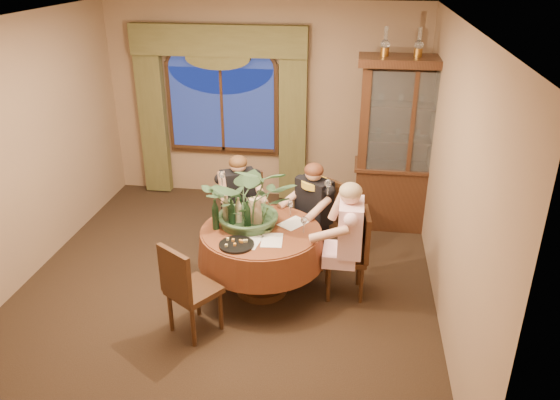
# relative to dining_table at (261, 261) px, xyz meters

# --- Properties ---
(floor) EXTENTS (5.00, 5.00, 0.00)m
(floor) POSITION_rel_dining_table_xyz_m (-0.40, 0.08, -0.38)
(floor) COLOR black
(floor) RESTS_ON ground
(wall_back) EXTENTS (4.50, 0.00, 4.50)m
(wall_back) POSITION_rel_dining_table_xyz_m (-0.40, 2.58, 1.02)
(wall_back) COLOR #8F7256
(wall_back) RESTS_ON ground
(wall_right) EXTENTS (0.00, 5.00, 5.00)m
(wall_right) POSITION_rel_dining_table_xyz_m (1.85, 0.08, 1.02)
(wall_right) COLOR #8F7256
(wall_right) RESTS_ON ground
(ceiling) EXTENTS (5.00, 5.00, 0.00)m
(ceiling) POSITION_rel_dining_table_xyz_m (-0.40, 0.08, 2.42)
(ceiling) COLOR white
(ceiling) RESTS_ON wall_back
(window) EXTENTS (1.62, 0.10, 1.32)m
(window) POSITION_rel_dining_table_xyz_m (-1.00, 2.51, 0.92)
(window) COLOR navy
(window) RESTS_ON wall_back
(arched_transom) EXTENTS (1.60, 0.06, 0.44)m
(arched_transom) POSITION_rel_dining_table_xyz_m (-1.00, 2.51, 1.71)
(arched_transom) COLOR navy
(arched_transom) RESTS_ON wall_back
(drapery_left) EXTENTS (0.38, 0.14, 2.32)m
(drapery_left) POSITION_rel_dining_table_xyz_m (-2.03, 2.46, 0.80)
(drapery_left) COLOR #4D4A25
(drapery_left) RESTS_ON floor
(drapery_right) EXTENTS (0.38, 0.14, 2.32)m
(drapery_right) POSITION_rel_dining_table_xyz_m (0.03, 2.46, 0.80)
(drapery_right) COLOR #4D4A25
(drapery_right) RESTS_ON floor
(swag_valance) EXTENTS (2.45, 0.16, 0.42)m
(swag_valance) POSITION_rel_dining_table_xyz_m (-1.00, 2.43, 1.90)
(swag_valance) COLOR #4D4A25
(swag_valance) RESTS_ON wall_back
(dining_table) EXTENTS (1.51, 1.51, 0.75)m
(dining_table) POSITION_rel_dining_table_xyz_m (0.00, 0.00, 0.00)
(dining_table) COLOR maroon
(dining_table) RESTS_ON floor
(china_cabinet) EXTENTS (1.38, 0.55, 2.24)m
(china_cabinet) POSITION_rel_dining_table_xyz_m (1.59, 1.80, 0.74)
(china_cabinet) COLOR #321B10
(china_cabinet) RESTS_ON floor
(oil_lamp_left) EXTENTS (0.11, 0.11, 0.34)m
(oil_lamp_left) POSITION_rel_dining_table_xyz_m (1.20, 1.80, 2.03)
(oil_lamp_left) COLOR #A5722D
(oil_lamp_left) RESTS_ON china_cabinet
(oil_lamp_center) EXTENTS (0.11, 0.11, 0.34)m
(oil_lamp_center) POSITION_rel_dining_table_xyz_m (1.59, 1.80, 2.03)
(oil_lamp_center) COLOR #A5722D
(oil_lamp_center) RESTS_ON china_cabinet
(oil_lamp_right) EXTENTS (0.11, 0.11, 0.34)m
(oil_lamp_right) POSITION_rel_dining_table_xyz_m (1.97, 1.80, 2.03)
(oil_lamp_right) COLOR #A5722D
(oil_lamp_right) RESTS_ON china_cabinet
(chair_right) EXTENTS (0.46, 0.46, 0.96)m
(chair_right) POSITION_rel_dining_table_xyz_m (0.88, 0.08, 0.10)
(chair_right) COLOR black
(chair_right) RESTS_ON floor
(chair_back_right) EXTENTS (0.59, 0.59, 0.96)m
(chair_back_right) POSITION_rel_dining_table_xyz_m (0.59, 0.73, 0.10)
(chair_back_right) COLOR black
(chair_back_right) RESTS_ON floor
(chair_back) EXTENTS (0.54, 0.54, 0.96)m
(chair_back) POSITION_rel_dining_table_xyz_m (-0.30, 0.81, 0.10)
(chair_back) COLOR black
(chair_back) RESTS_ON floor
(chair_front_left) EXTENTS (0.58, 0.58, 0.96)m
(chair_front_left) POSITION_rel_dining_table_xyz_m (-0.52, -0.76, 0.10)
(chair_front_left) COLOR black
(chair_front_left) RESTS_ON floor
(person_pink) EXTENTS (0.44, 0.48, 1.33)m
(person_pink) POSITION_rel_dining_table_xyz_m (0.92, -0.00, 0.29)
(person_pink) COLOR beige
(person_pink) RESTS_ON floor
(person_back) EXTENTS (0.59, 0.57, 1.26)m
(person_back) POSITION_rel_dining_table_xyz_m (-0.41, 0.82, 0.25)
(person_back) COLOR black
(person_back) RESTS_ON floor
(person_scarf) EXTENTS (0.61, 0.60, 1.26)m
(person_scarf) POSITION_rel_dining_table_xyz_m (0.49, 0.68, 0.26)
(person_scarf) COLOR black
(person_scarf) RESTS_ON floor
(stoneware_vase) EXTENTS (0.16, 0.16, 0.30)m
(stoneware_vase) POSITION_rel_dining_table_xyz_m (-0.08, 0.10, 0.53)
(stoneware_vase) COLOR #9A8165
(stoneware_vase) RESTS_ON dining_table
(centerpiece_plant) EXTENTS (0.97, 1.08, 0.84)m
(centerpiece_plant) POSITION_rel_dining_table_xyz_m (-0.11, 0.12, 1.00)
(centerpiece_plant) COLOR #3A5D38
(centerpiece_plant) RESTS_ON dining_table
(olive_bowl) EXTENTS (0.14, 0.14, 0.04)m
(olive_bowl) POSITION_rel_dining_table_xyz_m (0.06, -0.04, 0.40)
(olive_bowl) COLOR #44522D
(olive_bowl) RESTS_ON dining_table
(cheese_platter) EXTENTS (0.35, 0.35, 0.02)m
(cheese_platter) POSITION_rel_dining_table_xyz_m (-0.18, -0.37, 0.39)
(cheese_platter) COLOR black
(cheese_platter) RESTS_ON dining_table
(wine_bottle_0) EXTENTS (0.07, 0.07, 0.33)m
(wine_bottle_0) POSITION_rel_dining_table_xyz_m (-0.30, -0.02, 0.54)
(wine_bottle_0) COLOR black
(wine_bottle_0) RESTS_ON dining_table
(wine_bottle_1) EXTENTS (0.07, 0.07, 0.33)m
(wine_bottle_1) POSITION_rel_dining_table_xyz_m (-0.28, 0.22, 0.54)
(wine_bottle_1) COLOR black
(wine_bottle_1) RESTS_ON dining_table
(wine_bottle_2) EXTENTS (0.07, 0.07, 0.33)m
(wine_bottle_2) POSITION_rel_dining_table_xyz_m (-0.47, -0.05, 0.54)
(wine_bottle_2) COLOR black
(wine_bottle_2) RESTS_ON dining_table
(wine_bottle_3) EXTENTS (0.07, 0.07, 0.33)m
(wine_bottle_3) POSITION_rel_dining_table_xyz_m (-0.24, 0.04, 0.54)
(wine_bottle_3) COLOR tan
(wine_bottle_3) RESTS_ON dining_table
(wine_bottle_4) EXTENTS (0.07, 0.07, 0.33)m
(wine_bottle_4) POSITION_rel_dining_table_xyz_m (-0.13, -0.04, 0.54)
(wine_bottle_4) COLOR black
(wine_bottle_4) RESTS_ON dining_table
(wine_bottle_5) EXTENTS (0.07, 0.07, 0.33)m
(wine_bottle_5) POSITION_rel_dining_table_xyz_m (-0.38, 0.07, 0.54)
(wine_bottle_5) COLOR tan
(wine_bottle_5) RESTS_ON dining_table
(tasting_paper_0) EXTENTS (0.23, 0.32, 0.00)m
(tasting_paper_0) POSITION_rel_dining_table_xyz_m (0.15, -0.22, 0.38)
(tasting_paper_0) COLOR white
(tasting_paper_0) RESTS_ON dining_table
(tasting_paper_1) EXTENTS (0.34, 0.37, 0.00)m
(tasting_paper_1) POSITION_rel_dining_table_xyz_m (0.32, 0.18, 0.38)
(tasting_paper_1) COLOR white
(tasting_paper_1) RESTS_ON dining_table
(tasting_paper_2) EXTENTS (0.25, 0.33, 0.00)m
(tasting_paper_2) POSITION_rel_dining_table_xyz_m (-0.07, -0.27, 0.38)
(tasting_paper_2) COLOR white
(tasting_paper_2) RESTS_ON dining_table
(wine_glass_person_pink) EXTENTS (0.07, 0.07, 0.18)m
(wine_glass_person_pink) POSITION_rel_dining_table_xyz_m (0.44, -0.00, 0.46)
(wine_glass_person_pink) COLOR silver
(wine_glass_person_pink) RESTS_ON dining_table
(wine_glass_person_back) EXTENTS (0.07, 0.07, 0.18)m
(wine_glass_person_back) POSITION_rel_dining_table_xyz_m (-0.20, 0.40, 0.46)
(wine_glass_person_back) COLOR silver
(wine_glass_person_back) RESTS_ON dining_table
(wine_glass_person_scarf) EXTENTS (0.07, 0.07, 0.18)m
(wine_glass_person_scarf) POSITION_rel_dining_table_xyz_m (0.26, 0.36, 0.46)
(wine_glass_person_scarf) COLOR silver
(wine_glass_person_scarf) RESTS_ON dining_table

